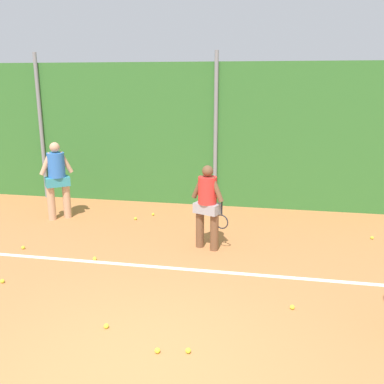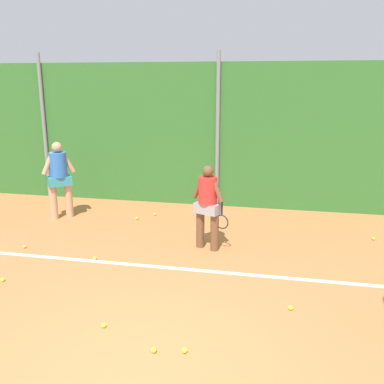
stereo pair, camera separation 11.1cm
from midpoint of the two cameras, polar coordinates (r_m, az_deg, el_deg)
ground_plane at (r=6.81m, az=-2.74°, el=-12.87°), size 26.48×26.48×0.00m
hedge_fence_backdrop at (r=10.80m, az=2.99°, el=7.49°), size 16.19×0.25×3.57m
fence_post_left at (r=12.15m, az=-19.75°, el=8.08°), size 0.10×0.10×3.82m
fence_post_center at (r=10.61m, az=2.87°, el=8.05°), size 0.10×0.10×3.82m
court_baseline_paint at (r=7.45m, az=-1.42°, el=-10.24°), size 11.83×0.10×0.01m
player_midcourt at (r=8.02m, az=1.69°, el=-1.47°), size 0.74×0.44×1.63m
player_backcourt_far at (r=10.25m, az=-17.87°, el=1.99°), size 0.63×0.56×1.79m
tennis_ball_0 at (r=5.98m, az=-11.93°, el=-17.11°), size 0.07×0.07×0.07m
tennis_ball_1 at (r=5.43m, az=-1.15°, el=-20.41°), size 0.07×0.07×0.07m
tennis_ball_3 at (r=6.42m, az=12.74°, el=-14.77°), size 0.07×0.07×0.07m
tennis_ball_5 at (r=9.47m, az=22.59°, el=-5.65°), size 0.07×0.07×0.07m
tennis_ball_6 at (r=7.64m, az=-24.38°, el=-10.78°), size 0.07×0.07×0.07m
tennis_ball_7 at (r=7.99m, az=-13.26°, el=-8.64°), size 0.07×0.07×0.07m
tennis_ball_8 at (r=8.90m, az=-21.95°, el=-6.89°), size 0.07×0.07×0.07m
tennis_ball_9 at (r=5.45m, az=-5.26°, el=-20.33°), size 0.07×0.07×0.07m
tennis_ball_10 at (r=10.01m, az=-7.87°, el=-3.53°), size 0.07×0.07×0.07m
tennis_ball_12 at (r=10.27m, az=-5.53°, el=-2.97°), size 0.07×0.07×0.07m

